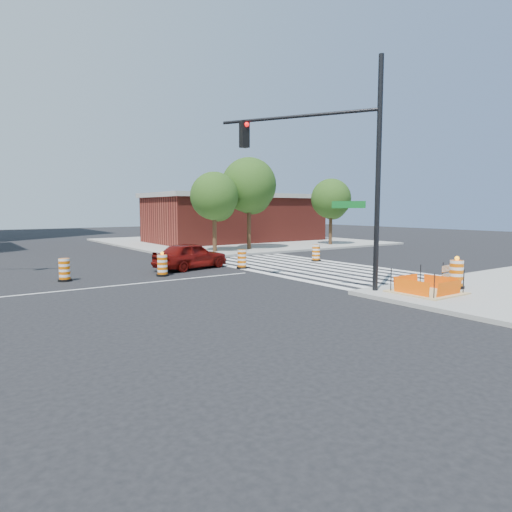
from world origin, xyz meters
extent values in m
plane|color=black|center=(0.00, 0.00, 0.00)|extent=(120.00, 120.00, 0.00)
cube|color=gray|center=(18.00, 18.00, 0.07)|extent=(22.00, 22.00, 0.15)
cube|color=silver|center=(7.80, 0.00, 0.01)|extent=(0.45, 13.50, 0.01)
cube|color=silver|center=(8.70, 0.00, 0.01)|extent=(0.45, 13.50, 0.01)
cube|color=silver|center=(9.60, 0.00, 0.01)|extent=(0.45, 13.50, 0.01)
cube|color=silver|center=(10.50, 0.00, 0.01)|extent=(0.45, 13.50, 0.01)
cube|color=silver|center=(11.40, 0.00, 0.01)|extent=(0.45, 13.50, 0.01)
cube|color=silver|center=(12.30, 0.00, 0.01)|extent=(0.45, 13.50, 0.01)
cube|color=silver|center=(13.20, 0.00, 0.01)|extent=(0.45, 13.50, 0.01)
cube|color=silver|center=(14.10, 0.00, 0.01)|extent=(0.45, 13.50, 0.01)
cube|color=silver|center=(0.00, 0.00, 0.01)|extent=(14.00, 0.12, 0.01)
cube|color=tan|center=(9.00, -9.00, 0.17)|extent=(2.20, 2.20, 0.05)
cube|color=#FF5705|center=(9.00, -9.90, 0.43)|extent=(1.44, 0.02, 0.55)
cube|color=#FF5705|center=(9.00, -8.10, 0.43)|extent=(1.44, 0.02, 0.55)
cube|color=#FF5705|center=(8.10, -9.00, 0.43)|extent=(0.02, 1.44, 0.55)
cube|color=#FF5705|center=(9.90, -9.00, 0.43)|extent=(0.02, 1.44, 0.55)
cylinder|color=black|center=(8.10, -9.90, 0.60)|extent=(0.04, 0.04, 0.90)
cylinder|color=black|center=(9.90, -9.90, 0.60)|extent=(0.04, 0.04, 0.90)
cylinder|color=black|center=(8.10, -8.10, 0.60)|extent=(0.04, 0.04, 0.90)
cylinder|color=black|center=(9.90, -8.10, 0.60)|extent=(0.04, 0.04, 0.90)
cube|color=maroon|center=(18.00, 18.00, 2.10)|extent=(16.00, 8.00, 4.20)
cube|color=gray|center=(18.00, 18.00, 4.40)|extent=(16.50, 8.50, 0.40)
imported|color=#600B08|center=(5.48, 2.98, 0.72)|extent=(4.51, 2.63, 1.44)
cylinder|color=black|center=(7.87, -7.55, 4.47)|extent=(0.19, 0.19, 8.64)
cylinder|color=black|center=(6.25, -4.75, 6.85)|extent=(3.37, 5.67, 0.13)
cube|color=black|center=(5.11, -2.78, 6.31)|extent=(0.35, 0.30, 1.08)
sphere|color=#FF0C0C|center=(5.11, -2.96, 6.69)|extent=(0.19, 0.19, 0.19)
cube|color=#0C591E|center=(7.33, -6.62, 3.39)|extent=(0.69, 1.14, 0.27)
cylinder|color=black|center=(10.81, -9.07, 0.20)|extent=(0.64, 0.64, 0.11)
cylinder|color=#DB5E04|center=(10.81, -9.07, 0.74)|extent=(0.51, 0.51, 1.01)
sphere|color=#FF990C|center=(10.81, -9.07, 1.32)|extent=(0.17, 0.17, 0.17)
cube|color=#DB5E04|center=(11.30, -8.37, 0.81)|extent=(0.80, 0.12, 0.26)
cube|color=#DB5E04|center=(11.30, -8.37, 0.51)|extent=(0.80, 0.12, 0.21)
cylinder|color=black|center=(10.94, -8.40, 0.62)|extent=(0.04, 0.04, 0.94)
cylinder|color=black|center=(11.66, -8.33, 0.62)|extent=(0.04, 0.04, 0.94)
cylinder|color=#382314|center=(10.78, 9.56, 1.83)|extent=(0.29, 0.29, 3.66)
sphere|color=#1E4012|center=(10.78, 9.56, 4.12)|extent=(3.43, 3.43, 3.43)
sphere|color=#1E4012|center=(11.24, 9.83, 3.55)|extent=(2.52, 2.52, 2.52)
sphere|color=#1E4012|center=(10.42, 9.37, 3.78)|extent=(2.29, 2.29, 2.29)
cylinder|color=#382314|center=(13.95, 9.81, 2.22)|extent=(0.30, 0.30, 4.43)
sphere|color=#1E4012|center=(13.95, 9.81, 4.99)|extent=(4.16, 4.16, 4.16)
sphere|color=#1E4012|center=(14.41, 10.09, 4.30)|extent=(3.05, 3.05, 3.05)
sphere|color=#1E4012|center=(13.58, 9.62, 4.57)|extent=(2.77, 2.77, 2.77)
cylinder|color=#382314|center=(22.13, 9.37, 1.81)|extent=(0.29, 0.29, 3.62)
sphere|color=#1E4012|center=(22.13, 9.37, 4.07)|extent=(3.39, 3.39, 3.39)
sphere|color=#1E4012|center=(22.59, 9.64, 3.50)|extent=(2.49, 2.49, 2.49)
sphere|color=#1E4012|center=(21.77, 9.19, 3.73)|extent=(2.26, 2.26, 2.26)
cylinder|color=black|center=(-1.04, 2.51, 0.05)|extent=(0.60, 0.60, 0.10)
cylinder|color=#DB5E04|center=(-1.04, 2.51, 0.55)|extent=(0.48, 0.48, 0.95)
cylinder|color=black|center=(3.18, 1.45, 0.05)|extent=(0.60, 0.60, 0.10)
cylinder|color=#DB5E04|center=(3.18, 1.45, 0.55)|extent=(0.48, 0.48, 0.95)
sphere|color=#FF990C|center=(3.18, 1.45, 1.10)|extent=(0.16, 0.16, 0.16)
cylinder|color=black|center=(7.81, 1.52, 0.05)|extent=(0.60, 0.60, 0.10)
cylinder|color=#DB5E04|center=(7.81, 1.52, 0.55)|extent=(0.48, 0.48, 0.95)
cylinder|color=black|center=(13.39, 1.70, 0.05)|extent=(0.60, 0.60, 0.10)
cylinder|color=#DB5E04|center=(13.39, 1.70, 0.55)|extent=(0.48, 0.48, 0.95)
camera|label=1|loc=(-5.69, -18.89, 3.25)|focal=32.00mm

